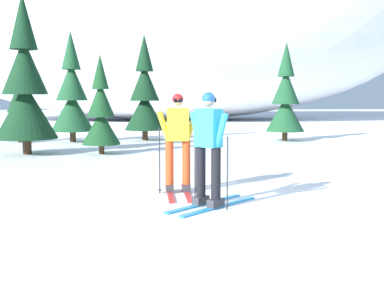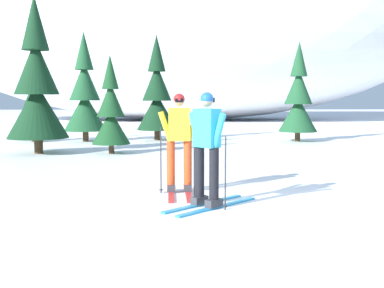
{
  "view_description": "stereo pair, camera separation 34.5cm",
  "coord_description": "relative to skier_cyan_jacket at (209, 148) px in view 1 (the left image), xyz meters",
  "views": [
    {
      "loc": [
        -2.54,
        -7.33,
        1.74
      ],
      "look_at": [
        -1.92,
        0.57,
        0.95
      ],
      "focal_mm": 44.04,
      "sensor_mm": 36.0,
      "label": 1
    },
    {
      "loc": [
        -2.19,
        -7.35,
        1.74
      ],
      "look_at": [
        -1.92,
        0.57,
        0.95
      ],
      "focal_mm": 44.04,
      "sensor_mm": 36.0,
      "label": 2
    }
  ],
  "objects": [
    {
      "name": "pine_tree_left",
      "position": [
        -4.75,
        7.32,
        1.08
      ],
      "size": [
        1.87,
        1.87,
        4.84
      ],
      "color": "#47301E",
      "rests_on": "ground"
    },
    {
      "name": "ground_plane",
      "position": [
        1.7,
        0.02,
        -0.95
      ],
      "size": [
        120.0,
        120.0,
        0.0
      ],
      "primitive_type": "plane",
      "color": "white"
    },
    {
      "name": "pine_tree_center_right",
      "position": [
        -1.25,
        11.8,
        0.83
      ],
      "size": [
        1.64,
        1.64,
        4.25
      ],
      "color": "#47301E",
      "rests_on": "ground"
    },
    {
      "name": "skier_cyan_jacket",
      "position": [
        0.0,
        0.0,
        0.0
      ],
      "size": [
        1.58,
        1.52,
        1.82
      ],
      "color": "#2893CC",
      "rests_on": "ground"
    },
    {
      "name": "pine_tree_center",
      "position": [
        -2.49,
        7.2,
        0.33
      ],
      "size": [
        1.17,
        1.17,
        3.04
      ],
      "color": "#47301E",
      "rests_on": "ground"
    },
    {
      "name": "pine_tree_center_left",
      "position": [
        -4.05,
        11.28,
        0.85
      ],
      "size": [
        1.66,
        1.66,
        4.29
      ],
      "color": "#47301E",
      "rests_on": "ground"
    },
    {
      "name": "snow_ridge_background",
      "position": [
        0.02,
        29.11,
        6.88
      ],
      "size": [
        40.13,
        18.61,
        15.65
      ],
      "primitive_type": "ellipsoid",
      "color": "white",
      "rests_on": "ground"
    },
    {
      "name": "pine_tree_far_left",
      "position": [
        -6.1,
        11.37,
        0.35
      ],
      "size": [
        1.2,
        1.2,
        3.1
      ],
      "color": "#47301E",
      "rests_on": "ground"
    },
    {
      "name": "skier_yellow_jacket",
      "position": [
        -0.43,
        1.18,
        -0.0
      ],
      "size": [
        0.77,
        1.61,
        1.81
      ],
      "color": "red",
      "rests_on": "ground"
    },
    {
      "name": "pine_tree_right",
      "position": [
        4.32,
        11.06,
        0.69
      ],
      "size": [
        1.51,
        1.51,
        3.91
      ],
      "color": "#47301E",
      "rests_on": "ground"
    }
  ]
}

